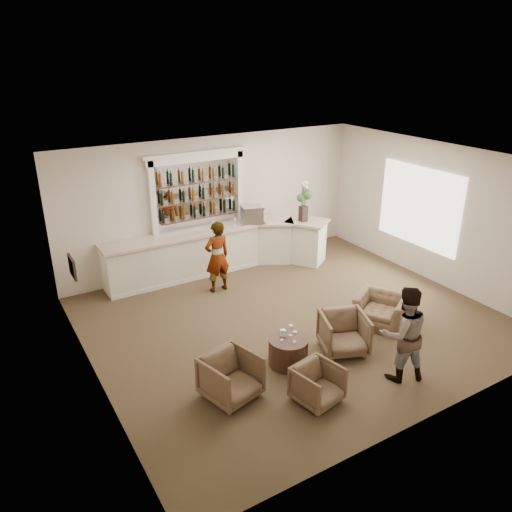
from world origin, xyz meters
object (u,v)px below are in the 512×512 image
at_px(bar_counter, 220,250).
at_px(armchair_right, 344,333).
at_px(cocktail_table, 288,351).
at_px(armchair_far, 381,310).
at_px(flower_vase, 304,199).
at_px(sommelier, 217,257).
at_px(armchair_center, 318,384).
at_px(armchair_left, 231,377).
at_px(guest, 404,334).
at_px(espresso_machine, 252,215).

distance_m(bar_counter, armchair_right, 4.41).
xyz_separation_m(cocktail_table, armchair_far, (2.39, 0.18, 0.07)).
distance_m(cocktail_table, armchair_far, 2.40).
bearing_deg(cocktail_table, flower_vase, 51.24).
xyz_separation_m(sommelier, armchair_right, (0.85, -3.45, -0.46)).
bearing_deg(armchair_right, armchair_far, 37.17).
bearing_deg(armchair_center, armchair_left, 133.25).
height_order(guest, flower_vase, flower_vase).
distance_m(cocktail_table, guest, 2.01).
xyz_separation_m(sommelier, armchair_center, (-0.45, -4.36, -0.52)).
relative_size(guest, armchair_left, 2.05).
xyz_separation_m(armchair_far, espresso_machine, (-0.69, 3.98, 1.04)).
bearing_deg(armchair_left, bar_counter, 50.23).
relative_size(bar_counter, armchair_far, 5.86).
bearing_deg(sommelier, armchair_right, 101.46).
relative_size(cocktail_table, armchair_left, 0.85).
height_order(armchair_left, armchair_center, armchair_left).
bearing_deg(cocktail_table, armchair_right, -9.78).
bearing_deg(armchair_far, guest, -63.36).
xyz_separation_m(armchair_far, flower_vase, (0.51, 3.43, 1.41)).
relative_size(bar_counter, armchair_center, 8.23).
height_order(cocktail_table, armchair_left, armchair_left).
bearing_deg(guest, espresso_machine, -73.09).
xyz_separation_m(sommelier, armchair_far, (2.13, -3.09, -0.52)).
xyz_separation_m(bar_counter, espresso_machine, (0.90, -0.05, 0.79)).
height_order(armchair_left, espresso_machine, espresso_machine).
bearing_deg(flower_vase, armchair_center, -123.27).
bearing_deg(armchair_right, armchair_left, -156.27).
relative_size(bar_counter, flower_vase, 5.44).
distance_m(armchair_far, flower_vase, 3.75).
bearing_deg(bar_counter, armchair_center, -100.57).
xyz_separation_m(bar_counter, armchair_right, (0.30, -4.40, -0.20)).
bearing_deg(armchair_right, guest, -53.60).
distance_m(armchair_center, espresso_machine, 5.67).
distance_m(bar_counter, armchair_left, 4.98).
height_order(armchair_left, armchair_right, armchair_right).
height_order(bar_counter, guest, guest).
distance_m(cocktail_table, armchair_right, 1.13).
xyz_separation_m(armchair_left, flower_vase, (4.21, 3.90, 1.36)).
distance_m(guest, armchair_center, 1.69).
relative_size(sommelier, flower_vase, 1.60).
height_order(armchair_right, flower_vase, flower_vase).
bearing_deg(sommelier, armchair_far, 122.30).
height_order(guest, armchair_far, guest).
distance_m(armchair_left, armchair_far, 3.73).
height_order(espresso_machine, flower_vase, flower_vase).
relative_size(guest, armchair_far, 1.74).
bearing_deg(armchair_left, cocktail_table, -2.00).
height_order(guest, armchair_center, guest).
distance_m(bar_counter, armchair_center, 5.40).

